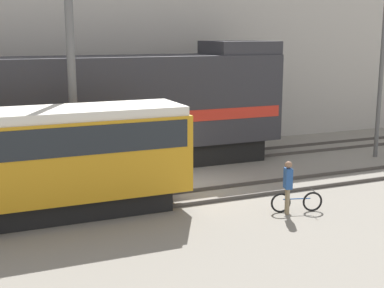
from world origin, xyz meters
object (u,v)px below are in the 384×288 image
freight_locomotive (84,112)px  streetcar (21,159)px  bicycle (297,202)px  person (288,182)px  utility_pole_center (72,69)px  utility_pole_right (382,64)px

freight_locomotive → streetcar: 6.25m
bicycle → person: bearing=-174.7°
utility_pole_center → bicycle: bearing=-40.8°
streetcar → freight_locomotive: bearing=60.1°
bicycle → person: 0.86m
person → utility_pole_right: bearing=32.5°
person → utility_pole_center: size_ratio=0.20×
freight_locomotive → bicycle: size_ratio=10.44×
utility_pole_center → utility_pole_right: bearing=0.0°
freight_locomotive → person: size_ratio=10.06×
person → utility_pole_right: (8.57, 5.46, 3.35)m
bicycle → utility_pole_center: bearing=139.2°
streetcar → utility_pole_center: 4.32m
freight_locomotive → bicycle: freight_locomotive is taller
streetcar → utility_pole_right: size_ratio=1.20×
utility_pole_center → utility_pole_right: (14.45, 0.00, -0.14)m
person → utility_pole_right: 10.69m
person → streetcar: bearing=161.1°
streetcar → utility_pole_right: utility_pole_right is taller
streetcar → person: (8.07, -2.76, -0.93)m
bicycle → freight_locomotive: bearing=123.4°
freight_locomotive → bicycle: bearing=-56.6°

